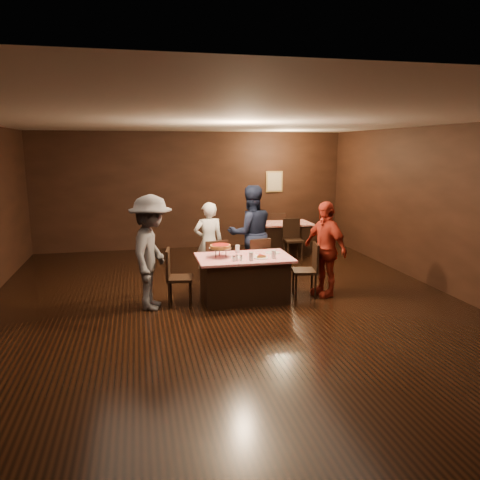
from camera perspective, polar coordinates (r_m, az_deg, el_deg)
The scene contains 22 objects.
room at distance 7.29m, azimuth -1.26°, elevation 7.60°, with size 10.00×10.04×3.02m.
main_table at distance 8.07m, azimuth 0.48°, elevation -4.69°, with size 1.60×1.00×0.77m, color red.
back_table at distance 11.72m, azimuth 5.40°, elevation 0.27°, with size 1.30×0.90×0.77m, color #A2140A.
chair_far_left at distance 8.69m, azimuth -3.20°, elevation -2.94°, with size 0.42×0.42×0.95m, color black.
chair_far_right at distance 8.85m, azimuth 1.93°, elevation -2.67°, with size 0.42×0.42×0.95m, color black.
chair_end_left at distance 7.89m, azimuth -7.35°, elevation -4.49°, with size 0.42×0.42×0.95m, color black.
chair_end_right at distance 8.36m, azimuth 7.87°, elevation -3.61°, with size 0.42×0.42×0.95m, color black.
chair_back_near at distance 11.05m, azimuth 6.51°, elevation 0.06°, with size 0.42×0.42×0.95m, color black.
chair_back_far at distance 12.26m, azimuth 4.56°, elevation 1.21°, with size 0.42×0.42×0.95m, color black.
diner_white_jacket at distance 9.07m, azimuth -3.84°, elevation -0.32°, with size 0.58×0.38×1.58m, color silver.
diner_navy_hoodie at distance 9.14m, azimuth 1.32°, elevation 0.79°, with size 0.92×0.71×1.89m, color black.
diner_grey_knit at distance 7.67m, azimuth -10.74°, elevation -1.52°, with size 1.21×0.69×1.87m, color #4C4C50.
diner_red_shirt at distance 8.37m, azimuth 10.30°, elevation -1.07°, with size 0.99×0.41×1.69m, color maroon.
pizza_stand at distance 7.91m, azimuth -2.42°, elevation -0.81°, with size 0.38×0.38×0.22m.
plate_with_slice at distance 7.86m, azimuth 2.56°, elevation -2.05°, with size 0.25×0.25×0.06m.
plate_empty at distance 8.25m, azimuth 3.98°, elevation -1.55°, with size 0.25×0.25×0.01m, color white.
glass_front_left at distance 7.69m, azimuth 1.35°, elevation -2.00°, with size 0.08×0.08×0.14m, color silver.
glass_front_right at distance 7.84m, azimuth 4.11°, elevation -1.77°, with size 0.08×0.08×0.14m, color silver.
glass_back at distance 8.24m, azimuth -0.32°, elevation -1.11°, with size 0.08×0.08×0.14m, color silver.
condiments at distance 7.66m, azimuth -0.35°, elevation -2.21°, with size 0.17×0.10×0.09m.
napkin_center at distance 8.05m, azimuth 2.57°, elevation -1.90°, with size 0.16×0.16×0.01m, color white.
napkin_left at distance 7.90m, azimuth -0.49°, elevation -2.14°, with size 0.16×0.16×0.01m, color white.
Camera 1 is at (-1.41, -7.13, 2.60)m, focal length 35.00 mm.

